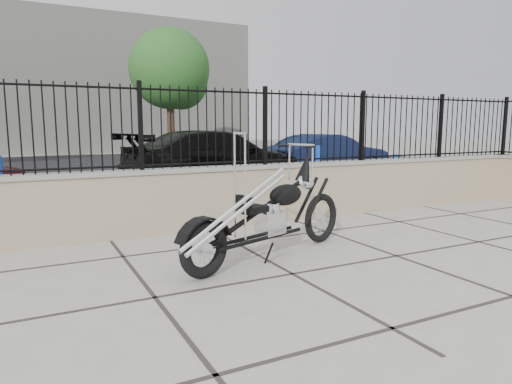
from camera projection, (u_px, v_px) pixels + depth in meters
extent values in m
plane|color=#99968E|center=(292.00, 274.00, 4.92)|extent=(90.00, 90.00, 0.00)
plane|color=black|center=(105.00, 171.00, 15.93)|extent=(30.00, 30.00, 0.00)
cube|color=gray|center=(208.00, 198.00, 7.05)|extent=(14.00, 0.36, 0.96)
cube|color=black|center=(207.00, 127.00, 6.89)|extent=(14.00, 0.08, 1.20)
cube|color=beige|center=(64.00, 85.00, 27.69)|extent=(22.00, 6.00, 8.00)
imported|color=black|center=(217.00, 158.00, 11.99)|extent=(5.36, 3.02, 1.47)
imported|color=#0F1838|center=(328.00, 156.00, 14.14)|extent=(4.11, 1.68, 1.33)
cylinder|color=#0C52B4|center=(0.00, 186.00, 7.95)|extent=(0.15, 0.15, 1.07)
cylinder|color=blue|center=(318.00, 171.00, 10.32)|extent=(0.15, 0.15, 1.14)
cylinder|color=#0B17AD|center=(395.00, 172.00, 11.46)|extent=(0.14, 0.14, 0.88)
cylinder|color=#382619|center=(171.00, 123.00, 21.03)|extent=(0.34, 0.34, 3.41)
sphere|color=#355F23|center=(169.00, 65.00, 20.65)|extent=(3.64, 3.64, 3.64)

